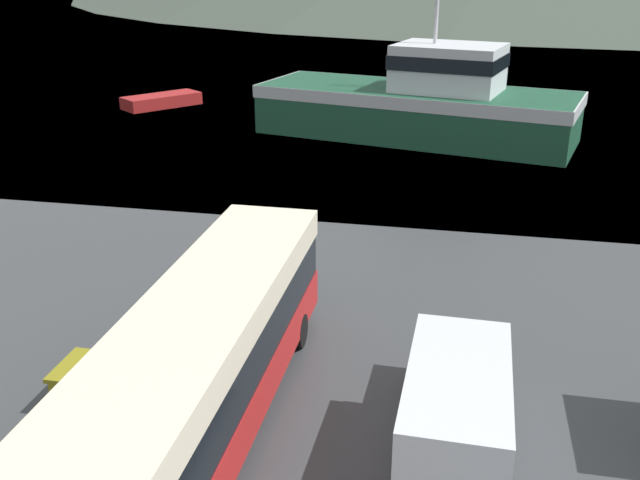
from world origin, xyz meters
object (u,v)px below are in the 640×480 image
at_px(delivery_van, 456,408).
at_px(small_boat, 162,101).
at_px(tour_bus, 202,363).
at_px(fishing_boat, 421,102).
at_px(storage_bin, 86,384).

relative_size(delivery_van, small_boat, 1.14).
bearing_deg(tour_bus, small_boat, 114.81).
height_order(tour_bus, small_boat, tour_bus).
bearing_deg(delivery_van, fishing_boat, 96.81).
xyz_separation_m(delivery_van, fishing_boat, (-2.67, 27.80, 0.67)).
height_order(tour_bus, storage_bin, tour_bus).
xyz_separation_m(storage_bin, small_boat, (-12.14, 32.62, -0.11)).
xyz_separation_m(delivery_van, storage_bin, (-8.31, 0.42, -0.82)).
xyz_separation_m(tour_bus, delivery_van, (5.21, 0.15, -0.48)).
bearing_deg(small_boat, delivery_van, 159.77).
distance_m(tour_bus, fishing_boat, 28.06).
height_order(delivery_van, storage_bin, delivery_van).
height_order(fishing_boat, storage_bin, fishing_boat).
xyz_separation_m(tour_bus, storage_bin, (-3.10, 0.57, -1.29)).
relative_size(tour_bus, delivery_van, 1.96).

